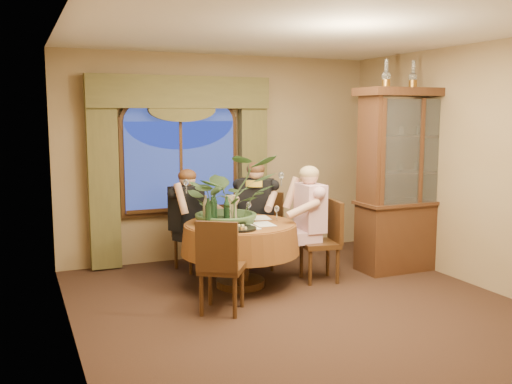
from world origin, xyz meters
name	(u,v)px	position (x,y,z in m)	size (l,w,h in m)	color
floor	(304,310)	(0.00, 0.00, 0.00)	(5.00, 5.00, 0.00)	black
wall_back	(221,157)	(0.00, 2.50, 1.40)	(4.50, 4.50, 0.00)	olive
wall_right	(479,166)	(2.25, 0.00, 1.40)	(5.00, 5.00, 0.00)	olive
ceiling	(307,30)	(0.00, 0.00, 2.80)	(5.00, 5.00, 0.00)	white
window	(181,166)	(-0.60, 2.43, 1.30)	(1.62, 0.10, 1.32)	navy
arched_transom	(180,108)	(-0.60, 2.43, 2.08)	(1.60, 0.06, 0.44)	navy
drapery_left	(103,179)	(-1.63, 2.38, 1.18)	(0.38, 0.14, 2.32)	#4C4826
drapery_right	(253,172)	(0.43, 2.38, 1.18)	(0.38, 0.14, 2.32)	#4C4826
swag_valance	(181,92)	(-0.60, 2.35, 2.28)	(2.45, 0.16, 0.42)	#4C4826
dining_table	(240,255)	(-0.30, 1.03, 0.38)	(1.38, 1.38, 0.75)	maroon
china_cabinet	(409,180)	(1.98, 0.90, 1.16)	(1.43, 0.56, 2.32)	#3A1F12
oil_lamp_left	(386,73)	(1.58, 0.90, 2.49)	(0.11, 0.11, 0.34)	#A5722D
oil_lamp_center	(413,74)	(1.98, 0.90, 2.49)	(0.11, 0.11, 0.34)	#A5722D
oil_lamp_right	(439,75)	(2.38, 0.90, 2.49)	(0.11, 0.11, 0.34)	#A5722D
chair_right	(319,242)	(0.66, 0.85, 0.48)	(0.42, 0.42, 0.96)	black
chair_back_right	(263,231)	(0.29, 1.70, 0.48)	(0.42, 0.42, 0.96)	black
chair_back	(194,233)	(-0.58, 1.93, 0.48)	(0.42, 0.42, 0.96)	black
chair_front_left	(222,266)	(-0.79, 0.29, 0.48)	(0.42, 0.42, 0.96)	black
person_pink	(310,223)	(0.60, 0.98, 0.69)	(0.50, 0.46, 1.39)	#D6A7B4
person_back	(187,222)	(-0.72, 1.78, 0.66)	(0.48, 0.44, 1.33)	black
person_scarf	(256,215)	(0.21, 1.75, 0.69)	(0.50, 0.45, 1.38)	black
stoneware_vase	(230,209)	(-0.37, 1.14, 0.91)	(0.17, 0.17, 0.31)	#988565
centerpiece_plant	(229,164)	(-0.39, 1.14, 1.42)	(1.09, 1.21, 0.94)	#3A5730
olive_bowl	(245,221)	(-0.26, 0.97, 0.78)	(0.17, 0.17, 0.05)	#455127
cheese_platter	(239,229)	(-0.45, 0.68, 0.76)	(0.38, 0.38, 0.02)	black
wine_bottle_0	(214,208)	(-0.55, 1.22, 0.92)	(0.07, 0.07, 0.33)	black
wine_bottle_1	(206,209)	(-0.67, 1.14, 0.92)	(0.07, 0.07, 0.33)	tan
wine_bottle_2	(212,211)	(-0.65, 0.99, 0.92)	(0.07, 0.07, 0.33)	black
wine_bottle_3	(227,211)	(-0.49, 0.96, 0.92)	(0.07, 0.07, 0.33)	black
wine_bottle_4	(208,213)	(-0.72, 0.92, 0.92)	(0.07, 0.07, 0.33)	black
tasting_paper_0	(264,224)	(-0.09, 0.84, 0.75)	(0.21, 0.30, 0.00)	white
tasting_paper_1	(260,218)	(0.04, 1.22, 0.75)	(0.21, 0.30, 0.00)	white
tasting_paper_2	(248,227)	(-0.32, 0.74, 0.75)	(0.21, 0.30, 0.00)	white
wine_glass_person_pink	(277,213)	(0.16, 1.00, 0.84)	(0.07, 0.07, 0.18)	silver
wine_glass_person_back	(211,211)	(-0.52, 1.43, 0.84)	(0.07, 0.07, 0.18)	silver
wine_glass_person_scarf	(249,209)	(-0.04, 1.40, 0.84)	(0.07, 0.07, 0.18)	silver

